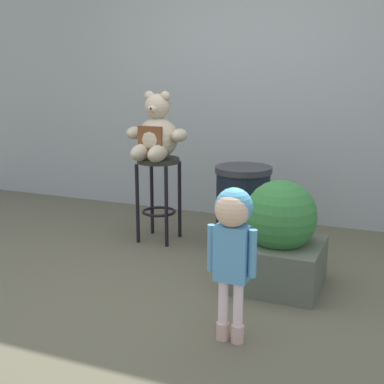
# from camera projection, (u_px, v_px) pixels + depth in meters

# --- Properties ---
(ground_plane) EXTENTS (24.00, 24.00, 0.00)m
(ground_plane) POSITION_uv_depth(u_px,v_px,m) (167.00, 294.00, 3.50)
(ground_plane) COLOR brown
(building_wall) EXTENTS (7.34, 0.30, 3.56)m
(building_wall) POSITION_uv_depth(u_px,v_px,m) (259.00, 35.00, 5.01)
(building_wall) COLOR #949A9B
(building_wall) RESTS_ON ground_plane
(bar_stool_with_teddy) EXTENTS (0.36, 0.36, 0.73)m
(bar_stool_with_teddy) POSITION_uv_depth(u_px,v_px,m) (159.00, 183.00, 4.50)
(bar_stool_with_teddy) COLOR #292923
(bar_stool_with_teddy) RESTS_ON ground_plane
(teddy_bear) EXTENTS (0.54, 0.48, 0.56)m
(teddy_bear) POSITION_uv_depth(u_px,v_px,m) (156.00, 134.00, 4.37)
(teddy_bear) COLOR #BCAC90
(teddy_bear) RESTS_ON bar_stool_with_teddy
(child_walking) EXTENTS (0.28, 0.22, 0.87)m
(child_walking) POSITION_uv_depth(u_px,v_px,m) (232.00, 232.00, 2.77)
(child_walking) COLOR #D1A69C
(child_walking) RESTS_ON ground_plane
(trash_bin) EXTENTS (0.47, 0.47, 0.69)m
(trash_bin) POSITION_uv_depth(u_px,v_px,m) (243.00, 207.00, 4.37)
(trash_bin) COLOR black
(trash_bin) RESTS_ON ground_plane
(planter_with_shrub) EXTENTS (0.58, 0.58, 0.75)m
(planter_with_shrub) POSITION_uv_depth(u_px,v_px,m) (279.00, 239.00, 3.56)
(planter_with_shrub) COLOR #525949
(planter_with_shrub) RESTS_ON ground_plane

